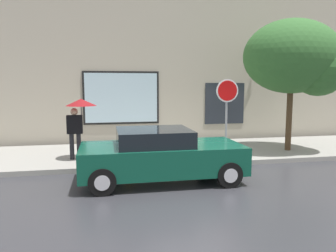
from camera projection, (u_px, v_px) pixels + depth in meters
name	position (u px, v px, depth m)	size (l,w,h in m)	color
ground_plane	(193.00, 177.00, 8.80)	(60.00, 60.00, 0.00)	#333338
sidewalk	(171.00, 153.00, 11.71)	(20.00, 4.00, 0.15)	gray
building_facade	(159.00, 62.00, 13.72)	(20.00, 0.67, 7.00)	#B2A893
parked_car	(160.00, 155.00, 8.40)	(4.15, 1.95, 1.37)	#0F4C38
fire_hydrant	(128.00, 147.00, 10.44)	(0.30, 0.44, 0.73)	yellow
pedestrian_with_umbrella	(79.00, 112.00, 10.17)	(0.96, 0.96, 1.92)	black
street_tree	(297.00, 59.00, 11.35)	(3.46, 2.94, 4.65)	#4C3823
stop_sign	(227.00, 102.00, 10.66)	(0.76, 0.10, 2.55)	gray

